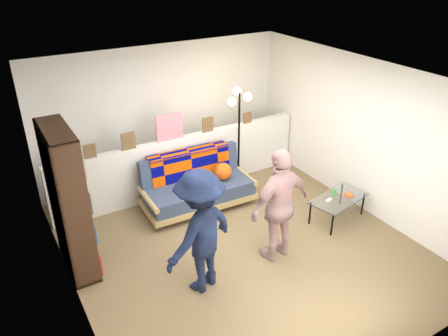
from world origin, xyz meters
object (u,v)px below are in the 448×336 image
at_px(coffee_table, 338,199).
at_px(person_right, 280,205).
at_px(floor_lamp, 239,117).
at_px(futon_sofa, 198,185).
at_px(bookshelf, 69,207).
at_px(person_left, 200,232).

xyz_separation_m(coffee_table, person_right, (-1.33, -0.24, 0.45)).
bearing_deg(person_right, coffee_table, -175.37).
bearing_deg(floor_lamp, coffee_table, -69.04).
distance_m(futon_sofa, person_right, 1.81).
bearing_deg(coffee_table, bookshelf, 165.87).
distance_m(bookshelf, coffee_table, 3.90).
relative_size(floor_lamp, person_left, 1.08).
xyz_separation_m(futon_sofa, bookshelf, (-2.08, -0.54, 0.56)).
relative_size(futon_sofa, floor_lamp, 1.04).
bearing_deg(coffee_table, futon_sofa, 138.24).
xyz_separation_m(bookshelf, coffee_table, (3.75, -0.94, -0.56)).
bearing_deg(futon_sofa, coffee_table, -41.76).
bearing_deg(coffee_table, floor_lamp, 110.96).
distance_m(futon_sofa, bookshelf, 2.22).
bearing_deg(bookshelf, person_left, -43.83).
relative_size(futon_sofa, person_right, 1.14).
distance_m(futon_sofa, floor_lamp, 1.35).
bearing_deg(person_right, person_left, -5.89).
relative_size(coffee_table, person_right, 0.62).
xyz_separation_m(futon_sofa, floor_lamp, (0.97, 0.32, 0.88)).
xyz_separation_m(bookshelf, floor_lamp, (3.06, 0.86, 0.32)).
bearing_deg(person_left, bookshelf, -64.08).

